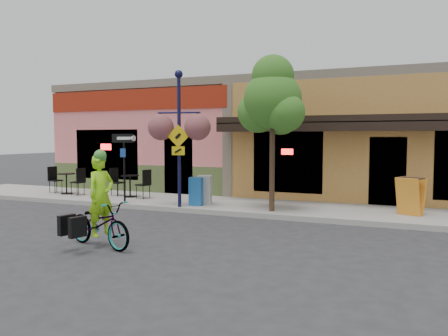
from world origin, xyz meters
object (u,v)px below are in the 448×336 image
cyclist_rider (101,207)px  lamp_post (179,139)px  bicycle (100,224)px  street_tree (272,133)px  one_way_sign (124,169)px  newspaper_box_blue (196,191)px  newspaper_box_grey (204,190)px  building (284,138)px

cyclist_rider → lamp_post: lamp_post is taller
bicycle → lamp_post: 4.84m
bicycle → street_tree: 5.68m
one_way_sign → street_tree: 5.01m
cyclist_rider → bicycle: bearing=104.3°
cyclist_rider → one_way_sign: one_way_sign is taller
newspaper_box_blue → lamp_post: bearing=-137.0°
one_way_sign → newspaper_box_grey: 2.70m
lamp_post → newspaper_box_blue: (0.34, 0.46, -1.64)m
one_way_sign → street_tree: size_ratio=0.50×
bicycle → one_way_sign: size_ratio=0.83×
building → bicycle: (-0.95, -11.32, -1.76)m
bicycle → cyclist_rider: (0.05, 0.00, 0.35)m
lamp_post → one_way_sign: bearing=167.2°
building → lamp_post: (-1.48, -6.84, -0.02)m
building → lamp_post: building is taller
building → street_tree: 6.64m
bicycle → cyclist_rider: 0.35m
building → newspaper_box_blue: 6.69m
building → one_way_sign: building is taller
one_way_sign → newspaper_box_blue: bearing=13.5°
lamp_post → newspaper_box_blue: bearing=41.0°
cyclist_rider → street_tree: street_tree is taller
newspaper_box_blue → street_tree: bearing=-13.4°
bicycle → one_way_sign: one_way_sign is taller
lamp_post → newspaper_box_blue: size_ratio=4.73×
lamp_post → street_tree: bearing=-5.8°
one_way_sign → newspaper_box_grey: bearing=20.6°
newspaper_box_blue → bicycle: bearing=-98.3°
newspaper_box_grey → street_tree: 3.02m
cyclist_rider → lamp_post: (-0.58, 4.48, 1.40)m
bicycle → newspaper_box_grey: size_ratio=2.02×
building → newspaper_box_blue: building is taller
bicycle → newspaper_box_grey: (-0.07, 5.30, 0.12)m
building → lamp_post: bearing=-102.2°
bicycle → newspaper_box_blue: 4.95m
building → cyclist_rider: building is taller
bicycle → newspaper_box_grey: bearing=15.0°
street_tree → bicycle: bearing=-115.6°
cyclist_rider → street_tree: size_ratio=0.37×
bicycle → newspaper_box_blue: size_ratio=2.10×
newspaper_box_grey → lamp_post: bearing=-135.9°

